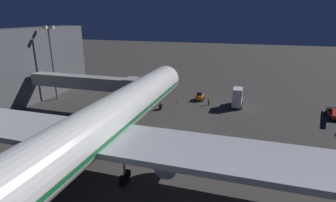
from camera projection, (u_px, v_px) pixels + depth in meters
The scene contains 10 objects.
ground_plane at pixel (130, 140), 42.69m from camera, with size 320.00×320.00×0.00m, color #383533.
airliner_at_gate at pixel (88, 135), 31.00m from camera, with size 53.86×65.79×18.83m.
jet_bridge at pixel (92, 83), 54.49m from camera, with size 24.86×3.40×7.31m.
apron_floodlight_mast at pixel (52, 58), 60.21m from camera, with size 2.90×0.50×16.69m.
ops_van at pixel (237, 97), 57.66m from camera, with size 2.36×4.91×4.15m.
baggage_tug_spare at pixel (200, 97), 62.37m from camera, with size 1.86×2.56×1.95m.
belt_loader at pixel (333, 113), 51.74m from camera, with size 1.96×8.08×3.13m.
ground_crew_by_belt_loader at pixel (209, 101), 58.83m from camera, with size 0.40×0.40×1.84m.
traffic_cone_nose_port at pixel (178, 101), 60.74m from camera, with size 0.36×0.36×0.55m, color orange.
traffic_cone_nose_starboard at pixel (159, 100), 61.98m from camera, with size 0.36×0.36×0.55m, color orange.
Camera 1 is at (-17.17, 35.32, 18.82)m, focal length 28.74 mm.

